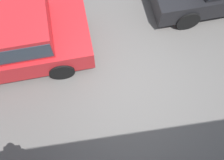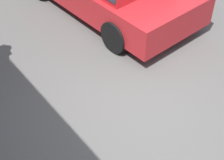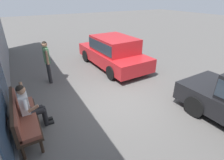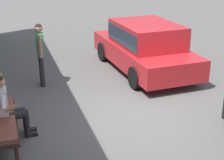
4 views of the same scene
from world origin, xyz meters
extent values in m
plane|color=#565451|center=(0.00, 0.00, 0.00)|extent=(60.00, 60.00, 0.00)
cylinder|color=#332319|center=(0.67, 2.61, 0.20)|extent=(0.07, 0.07, 0.39)
cylinder|color=#332319|center=(-1.07, 2.61, 0.20)|extent=(0.07, 0.07, 0.39)
cube|color=#332319|center=(-0.20, 2.81, 0.42)|extent=(1.90, 0.55, 0.06)
cube|color=brown|center=(-0.20, 2.81, 0.50)|extent=(1.84, 0.49, 0.10)
cylinder|color=black|center=(0.06, 2.57, 0.50)|extent=(0.15, 0.42, 0.15)
cylinder|color=black|center=(0.06, 2.36, 0.25)|extent=(0.12, 0.12, 0.50)
cube|color=black|center=(0.06, 2.28, 0.04)|extent=(0.10, 0.24, 0.07)
cylinder|color=black|center=(-0.12, 2.57, 0.50)|extent=(0.15, 0.42, 0.15)
cylinder|color=black|center=(-0.12, 2.36, 0.25)|extent=(0.12, 0.12, 0.50)
cube|color=black|center=(-0.12, 2.28, 0.04)|extent=(0.10, 0.24, 0.07)
cube|color=black|center=(-0.03, 2.78, 0.50)|extent=(0.34, 0.24, 0.14)
cube|color=silver|center=(-0.03, 2.78, 0.78)|extent=(0.38, 0.22, 0.56)
cylinder|color=silver|center=(-0.27, 2.76, 0.89)|extent=(0.20, 0.10, 0.28)
cylinder|color=#A37556|center=(-0.32, 2.60, 0.77)|extent=(0.08, 0.27, 0.17)
cylinder|color=silver|center=(0.21, 2.78, 0.96)|extent=(0.25, 0.10, 0.22)
cylinder|color=#A37556|center=(0.28, 2.76, 1.15)|extent=(0.16, 0.08, 0.25)
cube|color=black|center=(0.11, 2.76, 1.19)|extent=(0.02, 0.07, 0.15)
cube|color=red|center=(2.94, -1.46, 0.53)|extent=(4.35, 2.02, 0.60)
cube|color=red|center=(2.77, -1.47, 1.17)|extent=(2.29, 1.71, 0.68)
cube|color=#28333D|center=(2.77, -1.47, 1.17)|extent=(2.25, 1.74, 0.47)
cylinder|color=black|center=(4.22, -0.53, 0.31)|extent=(0.63, 0.21, 0.62)
cylinder|color=black|center=(4.30, -2.27, 0.31)|extent=(0.63, 0.21, 0.62)
cylinder|color=black|center=(1.58, -0.65, 0.31)|extent=(0.63, 0.21, 0.62)
cylinder|color=black|center=(1.66, -2.39, 0.31)|extent=(0.63, 0.21, 0.62)
cylinder|color=#232326|center=(2.67, 1.70, 0.44)|extent=(0.13, 0.13, 0.88)
cylinder|color=#232326|center=(2.49, 1.71, 0.44)|extent=(0.13, 0.13, 0.88)
cube|color=#4C7F56|center=(2.58, 1.71, 1.18)|extent=(0.37, 0.22, 0.60)
cylinder|color=#A37556|center=(2.81, 1.70, 1.14)|extent=(0.09, 0.09, 0.54)
cylinder|color=#A37556|center=(2.35, 1.72, 1.14)|extent=(0.09, 0.09, 0.54)
sphere|color=#A37556|center=(2.58, 1.71, 1.60)|extent=(0.21, 0.21, 0.21)
sphere|color=black|center=(2.58, 1.71, 1.64)|extent=(0.19, 0.19, 0.19)
camera|label=1|loc=(0.85, 2.60, 6.31)|focal=45.00mm
camera|label=2|loc=(-2.44, 2.60, 3.98)|focal=55.00mm
camera|label=3|loc=(-4.41, 2.60, 3.33)|focal=28.00mm
camera|label=4|loc=(-6.43, 2.60, 3.58)|focal=55.00mm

